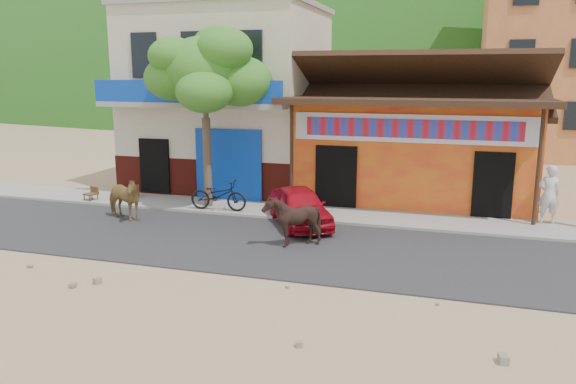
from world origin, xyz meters
name	(u,v)px	position (x,y,z in m)	size (l,w,h in m)	color
ground	(286,282)	(0.00, 0.00, 0.00)	(120.00, 120.00, 0.00)	#9E825B
road	(314,248)	(0.00, 2.50, 0.02)	(60.00, 5.00, 0.04)	#28282B
sidewalk	(341,216)	(0.00, 6.00, 0.06)	(60.00, 2.00, 0.12)	gray
dance_club	(416,149)	(2.00, 10.00, 1.80)	(8.00, 6.00, 3.60)	orange
cafe_building	(230,100)	(-5.50, 10.00, 3.50)	(7.00, 6.00, 7.00)	beige
apartment_front	(569,47)	(9.00, 24.00, 6.00)	(9.00, 9.00, 12.00)	#CC723F
hillside	(440,16)	(0.00, 70.00, 12.00)	(100.00, 40.00, 24.00)	#194C14
tree	(206,118)	(-4.60, 5.80, 3.12)	(3.00, 3.00, 6.00)	#2D721E
cow_tan	(122,198)	(-6.52, 3.57, 0.73)	(0.75, 1.64, 1.38)	olive
cow_dark	(292,220)	(-0.61, 2.49, 0.75)	(1.14, 1.28, 1.42)	black
red_car	(300,206)	(-1.00, 4.61, 0.62)	(1.38, 3.42, 1.17)	#AF0C1A
scooter	(218,195)	(-4.00, 5.30, 0.63)	(0.67, 1.93, 1.01)	black
pedestrian	(549,194)	(6.18, 6.70, 1.02)	(0.66, 0.43, 1.80)	silver
cafe_chair_left	(90,188)	(-9.00, 5.34, 0.56)	(0.41, 0.41, 0.87)	#492B18
cafe_chair_right	(134,186)	(-7.79, 6.24, 0.52)	(0.37, 0.37, 0.80)	#4F2C1A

